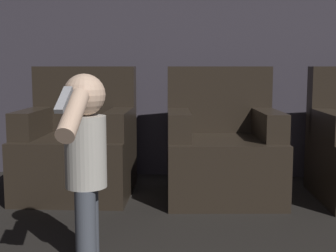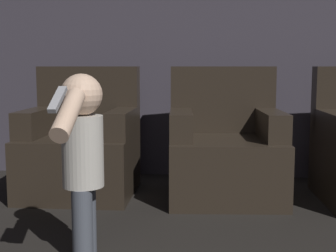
{
  "view_description": "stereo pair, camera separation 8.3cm",
  "coord_description": "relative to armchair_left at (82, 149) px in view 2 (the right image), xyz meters",
  "views": [
    {
      "loc": [
        0.02,
        0.33,
        0.97
      ],
      "look_at": [
        -0.19,
        3.17,
        0.61
      ],
      "focal_mm": 50.0,
      "sensor_mm": 36.0,
      "label": 1
    },
    {
      "loc": [
        0.11,
        0.34,
        0.97
      ],
      "look_at": [
        -0.19,
        3.17,
        0.61
      ],
      "focal_mm": 50.0,
      "sensor_mm": 36.0,
      "label": 2
    }
  ],
  "objects": [
    {
      "name": "wall_back",
      "position": [
        0.93,
        0.68,
        0.96
      ],
      "size": [
        8.4,
        0.05,
        2.6
      ],
      "color": "#3D3842",
      "rests_on": "ground_plane"
    },
    {
      "name": "armchair_left",
      "position": [
        0.0,
        0.0,
        0.0
      ],
      "size": [
        0.84,
        0.82,
        0.98
      ],
      "rotation": [
        0.0,
        0.0,
        0.02
      ],
      "color": "black",
      "rests_on": "ground_plane"
    },
    {
      "name": "person_toddler",
      "position": [
        0.37,
        -1.25,
        0.21
      ],
      "size": [
        0.21,
        0.64,
        0.94
      ],
      "rotation": [
        0.0,
        0.0,
        1.68
      ],
      "color": "#474C56",
      "rests_on": "ground_plane"
    },
    {
      "name": "armchair_middle",
      "position": [
        1.1,
        -0.0,
        0.0
      ],
      "size": [
        0.88,
        0.86,
        0.98
      ],
      "rotation": [
        0.0,
        0.0,
        0.08
      ],
      "color": "black",
      "rests_on": "ground_plane"
    }
  ]
}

